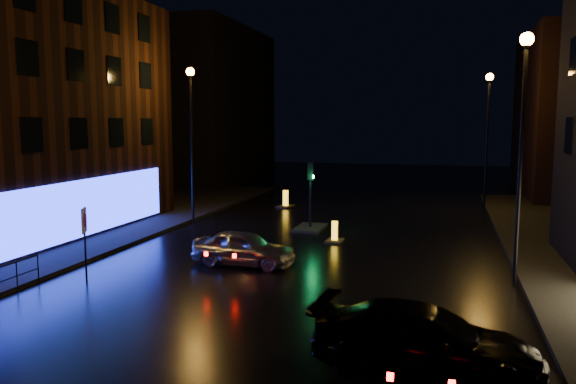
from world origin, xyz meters
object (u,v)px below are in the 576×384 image
at_px(bollard_near, 335,237).
at_px(bollard_far, 286,204).
at_px(road_sign_right, 518,229).
at_px(silver_hatchback, 244,248).
at_px(road_sign_left, 84,227).
at_px(dark_sedan, 425,340).
at_px(traffic_signal, 310,219).

height_order(bollard_near, bollard_far, bollard_far).
distance_m(bollard_near, road_sign_right, 8.79).
distance_m(silver_hatchback, road_sign_left, 5.88).
height_order(dark_sedan, road_sign_right, road_sign_right).
relative_size(traffic_signal, road_sign_right, 1.40).
distance_m(dark_sedan, bollard_far, 24.30).
relative_size(traffic_signal, silver_hatchback, 0.87).
distance_m(bollard_near, road_sign_left, 11.31).
relative_size(silver_hatchback, road_sign_right, 1.61).
distance_m(dark_sedan, road_sign_right, 8.68).
bearing_deg(traffic_signal, silver_hatchback, -95.59).
height_order(silver_hatchback, road_sign_left, road_sign_left).
distance_m(traffic_signal, road_sign_left, 12.66).
height_order(road_sign_left, road_sign_right, road_sign_left).
bearing_deg(road_sign_left, silver_hatchback, 13.20).
bearing_deg(road_sign_right, bollard_far, -43.70).
bearing_deg(bollard_near, road_sign_left, -128.26).
bearing_deg(road_sign_right, dark_sedan, 76.40).
bearing_deg(bollard_near, road_sign_right, -31.27).
bearing_deg(dark_sedan, traffic_signal, 27.41).
relative_size(dark_sedan, road_sign_right, 2.04).
height_order(bollard_far, road_sign_left, road_sign_left).
bearing_deg(bollard_far, traffic_signal, -53.51).
height_order(silver_hatchback, bollard_near, silver_hatchback).
relative_size(bollard_near, bollard_far, 0.80).
bearing_deg(dark_sedan, road_sign_left, 75.64).
distance_m(bollard_far, road_sign_left, 18.37).
bearing_deg(bollard_near, bollard_far, 119.21).
bearing_deg(traffic_signal, dark_sedan, -67.94).
bearing_deg(silver_hatchback, bollard_near, -24.15).
distance_m(silver_hatchback, bollard_far, 14.85).
bearing_deg(bollard_near, traffic_signal, 124.35).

